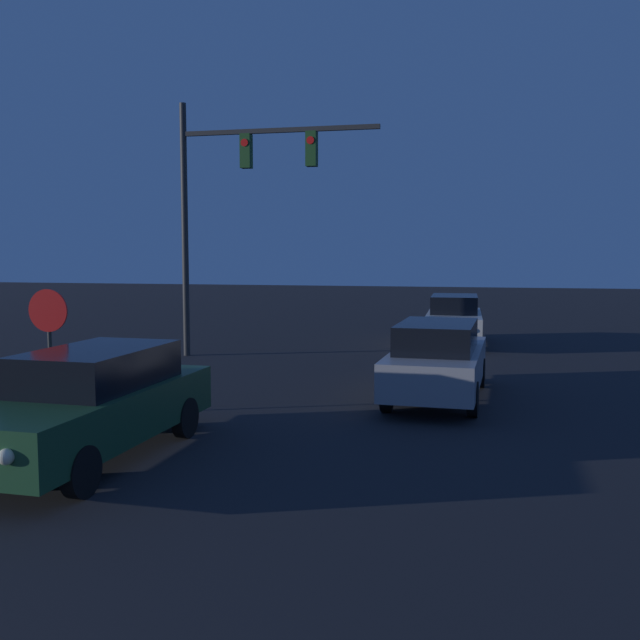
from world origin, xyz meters
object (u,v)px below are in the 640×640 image
(car_near, at_px, (92,403))
(car_mid, at_px, (438,359))
(traffic_signal_mast, at_px, (230,188))
(stop_sign, at_px, (49,327))
(car_far, at_px, (454,319))

(car_near, distance_m, car_mid, 6.80)
(car_mid, relative_size, traffic_signal_mast, 0.68)
(car_mid, distance_m, traffic_signal_mast, 8.31)
(car_near, bearing_deg, car_mid, -129.14)
(car_mid, relative_size, stop_sign, 2.11)
(car_near, bearing_deg, car_far, -106.23)
(car_near, distance_m, car_far, 14.50)
(car_far, relative_size, stop_sign, 2.10)
(car_near, bearing_deg, stop_sign, -44.84)
(stop_sign, bearing_deg, car_near, -46.24)
(car_near, distance_m, traffic_signal_mast, 10.48)
(car_near, relative_size, car_far, 1.00)
(car_mid, xyz_separation_m, traffic_signal_mast, (-5.87, 4.49, 3.80))
(traffic_signal_mast, bearing_deg, car_mid, -37.38)
(car_far, bearing_deg, stop_sign, 59.38)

